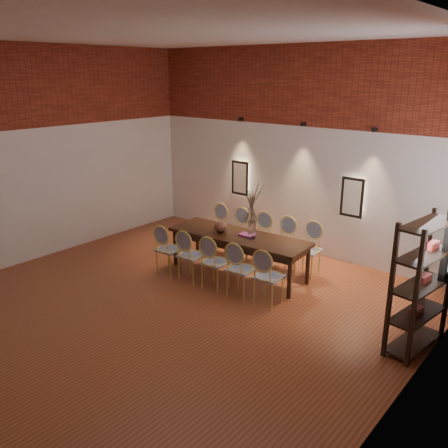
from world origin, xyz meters
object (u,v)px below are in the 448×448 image
Objects in this scene: dining_table at (238,255)px; chair_near_c at (215,262)px; chair_near_a at (169,249)px; book at (247,235)px; chair_near_b at (191,255)px; chair_far_c at (259,239)px; chair_far_d at (282,244)px; chair_near_d at (241,269)px; chair_far_e at (308,250)px; vase at (252,230)px; bowl at (221,227)px; chair_far_b at (236,234)px; chair_near_e at (269,276)px; shelving_rack at (421,285)px; chair_far_a at (215,229)px.

chair_near_c is at bearing -90.00° from dining_table.
book is (1.11, 0.83, 0.30)m from chair_near_a.
chair_far_c is at bearing 69.66° from chair_near_b.
chair_near_a is at bearing 41.96° from chair_far_d.
chair_far_e is (0.41, 1.42, 0.00)m from chair_near_d.
chair_far_c is 0.73m from book.
dining_table is at bearing -175.59° from vase.
chair_far_b is at bearing 106.70° from bowl.
chair_far_c is (-1.13, 1.30, 0.00)m from chair_near_e.
chair_near_d is at bearing 110.34° from chair_far_c.
shelving_rack is (3.00, -0.42, 0.00)m from vase.
chair_near_c is 0.82m from bowl.
chair_near_d and chair_far_b have the same top height.
chair_far_a is 0.52× the size of shelving_rack.
chair_near_c and chair_near_d have the same top height.
chair_near_c reaches higher than bowl.
chair_near_d is 1.39m from chair_far_d.
chair_near_c and chair_far_c have the same top height.
chair_far_d is at bearing 75.14° from vase.
chair_far_c is 1.00× the size of chair_far_e.
dining_table is 0.70m from chair_near_c.
chair_far_b is 4.00m from shelving_rack.
shelving_rack is (4.24, 0.37, 0.43)m from chair_near_a.
bowl is 0.51m from book.
vase is at bearing 42.51° from chair_far_e.
vase is at bearing -15.24° from book.
chair_near_a is at bearing 180.00° from chair_near_e.
chair_far_a is 1.07m from bowl.
bowl is (0.73, -0.69, 0.37)m from chair_far_a.
shelving_rack is at bearing 162.53° from chair_far_a.
shelving_rack reaches higher than dining_table.
dining_table is 10.70× the size of bowl.
chair_near_d is at bearing 90.00° from chair_far_d.
chair_far_d is 0.80m from book.
chair_far_a and chair_far_b have the same top height.
chair_far_c is at bearing 110.34° from chair_near_d.
bowl is 0.92× the size of book.
chair_near_e is 2.24m from shelving_rack.
chair_far_e is at bearing 32.72° from bowl.
bowl is (-0.40, 0.61, 0.37)m from chair_near_c.
chair_near_a is at bearing -180.00° from chair_near_d.
chair_far_a is 3.92× the size of bowl.
shelving_rack is at bearing -7.93° from vase.
book reaches higher than dining_table.
chair_far_d is 0.85m from vase.
chair_far_b is at bearing 110.34° from chair_near_c.
chair_far_b is 0.85m from bowl.
chair_near_b and chair_far_a have the same top height.
vase reaches higher than book.
bowl is at bearing -176.97° from shelving_rack.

